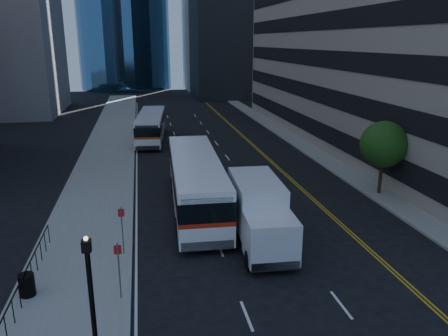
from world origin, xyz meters
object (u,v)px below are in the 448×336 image
at_px(bus_front, 196,182).
at_px(bus_rear, 151,126).
at_px(box_truck, 260,213).
at_px(trash_can, 27,285).
at_px(street_tree, 384,144).
at_px(lamp_post, 92,299).

bearing_deg(bus_front, bus_rear, 98.22).
relative_size(box_truck, trash_can, 7.30).
height_order(street_tree, trash_can, street_tree).
relative_size(bus_rear, trash_can, 12.08).
xyz_separation_m(lamp_post, trash_can, (-3.25, 4.93, -2.09)).
xyz_separation_m(bus_front, box_truck, (2.68, -5.53, -0.11)).
height_order(box_truck, trash_can, box_truck).
bearing_deg(bus_rear, street_tree, -48.13).
relative_size(bus_front, trash_can, 13.78).
height_order(street_tree, lamp_post, street_tree).
height_order(bus_front, trash_can, bus_front).
relative_size(street_tree, box_truck, 0.72).
bearing_deg(trash_can, lamp_post, -56.59).
bearing_deg(trash_can, box_truck, 16.54).
bearing_deg(lamp_post, bus_front, 69.96).
distance_m(bus_front, bus_rear, 21.10).
bearing_deg(trash_can, bus_rear, 78.48).
xyz_separation_m(street_tree, trash_can, (-21.25, -9.07, -3.01)).
relative_size(lamp_post, bus_rear, 0.39).
bearing_deg(bus_front, trash_can, -130.95).
relative_size(bus_front, box_truck, 1.89).
distance_m(street_tree, box_truck, 12.00).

